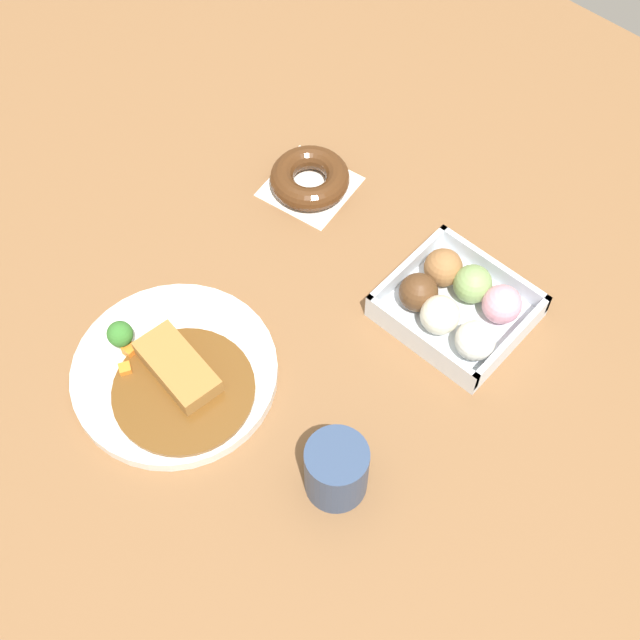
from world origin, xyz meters
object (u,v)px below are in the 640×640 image
donut_box (458,304)px  chocolate_ring_donut (310,179)px  curry_plate (174,372)px  coffee_mug (336,470)px

donut_box → chocolate_ring_donut: bearing=173.2°
donut_box → chocolate_ring_donut: donut_box is taller
donut_box → chocolate_ring_donut: (-0.30, 0.04, -0.01)m
curry_plate → coffee_mug: (0.25, 0.03, 0.03)m
donut_box → coffee_mug: 0.29m
curry_plate → coffee_mug: size_ratio=3.04×
chocolate_ring_donut → coffee_mug: size_ratio=1.56×
chocolate_ring_donut → coffee_mug: coffee_mug is taller
chocolate_ring_donut → curry_plate: bearing=-75.7°
curry_plate → donut_box: bearing=56.8°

